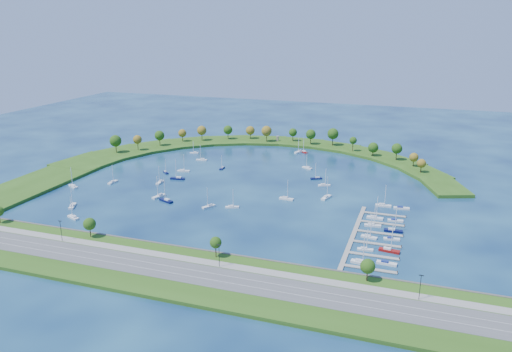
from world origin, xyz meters
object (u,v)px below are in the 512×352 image
(docked_boat_1, at_px, (386,263))
(docked_boat_4, at_px, (369,236))
(moored_boat_6, at_px, (183,170))
(docked_boat_5, at_px, (391,239))
(moored_boat_13, at_px, (324,185))
(moored_boat_1, at_px, (72,206))
(moored_boat_7, at_px, (299,151))
(moored_boat_14, at_px, (222,168))
(moored_boat_11, at_px, (209,206))
(docked_boat_0, at_px, (361,262))
(moored_boat_17, at_px, (286,198))
(docked_boat_11, at_px, (401,208))
(moored_boat_5, at_px, (166,200))
(moored_boat_15, at_px, (159,196))
(dock_system, at_px, (368,237))
(moored_boat_3, at_px, (202,159))
(docked_boat_7, at_px, (393,230))
(harbor_tower, at_px, (278,138))
(moored_boat_2, at_px, (307,167))
(moored_boat_8, at_px, (178,178))
(moored_boat_4, at_px, (73,186))
(docked_boat_6, at_px, (373,225))
(moored_boat_19, at_px, (160,182))
(docked_boat_2, at_px, (365,249))
(moored_boat_21, at_px, (316,178))
(moored_boat_9, at_px, (73,217))
(docked_boat_10, at_px, (383,205))
(moored_boat_12, at_px, (194,152))
(moored_boat_16, at_px, (304,151))
(docked_boat_3, at_px, (389,250))
(docked_boat_9, at_px, (395,220))
(docked_boat_8, at_px, (375,217))

(docked_boat_1, xyz_separation_m, docked_boat_4, (-10.45, 25.63, 0.24))
(moored_boat_6, relative_size, docked_boat_5, 1.60)
(moored_boat_13, bearing_deg, moored_boat_1, -171.63)
(moored_boat_7, height_order, moored_boat_14, moored_boat_7)
(moored_boat_11, height_order, docked_boat_0, docked_boat_0)
(moored_boat_17, xyz_separation_m, docked_boat_1, (62.99, -65.30, -0.28))
(docked_boat_11, bearing_deg, moored_boat_5, -173.73)
(moored_boat_11, height_order, moored_boat_15, moored_boat_15)
(moored_boat_6, distance_m, docked_boat_1, 175.76)
(dock_system, bearing_deg, docked_boat_11, 74.48)
(moored_boat_3, height_order, docked_boat_7, docked_boat_7)
(harbor_tower, xyz_separation_m, moored_boat_6, (-37.49, -103.91, -3.28))
(moored_boat_2, distance_m, moored_boat_14, 60.67)
(moored_boat_8, bearing_deg, docked_boat_0, 139.12)
(moored_boat_4, bearing_deg, moored_boat_17, -141.93)
(moored_boat_1, bearing_deg, harbor_tower, -45.01)
(docked_boat_6, bearing_deg, moored_boat_4, 171.22)
(moored_boat_19, height_order, docked_boat_2, moored_boat_19)
(moored_boat_11, xyz_separation_m, moored_boat_21, (45.89, 71.78, -0.01))
(moored_boat_8, distance_m, moored_boat_19, 12.92)
(moored_boat_19, height_order, moored_boat_21, moored_boat_19)
(docked_boat_2, bearing_deg, moored_boat_9, 177.89)
(moored_boat_8, bearing_deg, moored_boat_3, -92.87)
(moored_boat_15, bearing_deg, moored_boat_7, 176.96)
(moored_boat_2, bearing_deg, moored_boat_6, 52.04)
(docked_boat_4, bearing_deg, docked_boat_10, 96.71)
(moored_boat_4, bearing_deg, moored_boat_11, -154.07)
(moored_boat_7, xyz_separation_m, docked_boat_0, (72.81, -178.12, -0.00))
(moored_boat_1, relative_size, moored_boat_4, 1.03)
(moored_boat_5, bearing_deg, moored_boat_17, -135.48)
(moored_boat_12, bearing_deg, moored_boat_17, 127.50)
(moored_boat_16, distance_m, moored_boat_19, 128.05)
(moored_boat_7, xyz_separation_m, docked_boat_10, (75.22, -103.29, -0.01))
(docked_boat_1, bearing_deg, moored_boat_16, 118.67)
(moored_boat_5, height_order, docked_boat_1, moored_boat_5)
(moored_boat_13, xyz_separation_m, docked_boat_10, (38.99, -25.66, 0.05))
(moored_boat_12, xyz_separation_m, moored_boat_14, (37.81, -33.20, 0.01))
(moored_boat_1, height_order, moored_boat_21, moored_boat_1)
(moored_boat_3, distance_m, docked_boat_3, 186.46)
(moored_boat_17, relative_size, docked_boat_11, 1.42)
(docked_boat_10, bearing_deg, moored_boat_21, 135.17)
(moored_boat_21, bearing_deg, docked_boat_10, 113.81)
(moored_boat_8, xyz_separation_m, docked_boat_11, (143.84, -8.88, -0.32))
(dock_system, height_order, docked_boat_6, docked_boat_6)
(docked_boat_0, height_order, docked_boat_3, docked_boat_3)
(docked_boat_6, bearing_deg, harbor_tower, 113.68)
(docked_boat_0, distance_m, docked_boat_9, 55.12)
(moored_boat_1, xyz_separation_m, docked_boat_8, (163.26, 37.52, -0.02))
(moored_boat_5, xyz_separation_m, moored_boat_15, (-7.87, 5.50, -0.03))
(moored_boat_12, distance_m, moored_boat_15, 104.16)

